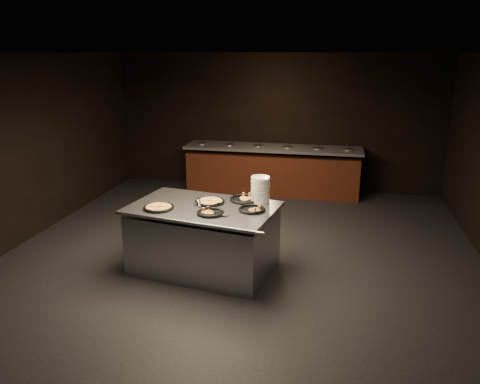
{
  "coord_description": "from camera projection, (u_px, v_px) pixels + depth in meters",
  "views": [
    {
      "loc": [
        1.3,
        -6.01,
        2.95
      ],
      "look_at": [
        -0.02,
        0.3,
        0.99
      ],
      "focal_mm": 35.0,
      "sensor_mm": 36.0,
      "label": 1
    }
  ],
  "objects": [
    {
      "name": "room",
      "position": [
        237.0,
        166.0,
        6.32
      ],
      "size": [
        7.02,
        8.02,
        2.92
      ],
      "color": "black",
      "rests_on": "ground"
    },
    {
      "name": "serving_counter",
      "position": [
        204.0,
        240.0,
        6.44
      ],
      "size": [
        2.11,
        1.55,
        0.93
      ],
      "rotation": [
        0.0,
        0.0,
        -0.17
      ],
      "color": "#AEB0B5",
      "rests_on": "ground"
    },
    {
      "name": "pan_veggie_slices",
      "position": [
        252.0,
        209.0,
        6.13
      ],
      "size": [
        0.36,
        0.36,
        0.04
      ],
      "rotation": [
        0.0,
        0.0,
        -0.93
      ],
      "color": "black",
      "rests_on": "serving_counter"
    },
    {
      "name": "salad_bar",
      "position": [
        272.0,
        173.0,
        9.94
      ],
      "size": [
        3.7,
        0.83,
        1.18
      ],
      "color": "#5B2915",
      "rests_on": "ground"
    },
    {
      "name": "pan_veggie_whole",
      "position": [
        159.0,
        207.0,
        6.2
      ],
      "size": [
        0.41,
        0.41,
        0.04
      ],
      "rotation": [
        0.0,
        0.0,
        0.15
      ],
      "color": "black",
      "rests_on": "serving_counter"
    },
    {
      "name": "pan_cheese_whole",
      "position": [
        210.0,
        201.0,
        6.44
      ],
      "size": [
        0.41,
        0.41,
        0.04
      ],
      "rotation": [
        0.0,
        0.0,
        0.3
      ],
      "color": "black",
      "rests_on": "serving_counter"
    },
    {
      "name": "pan_cheese_slices_a",
      "position": [
        244.0,
        199.0,
        6.54
      ],
      "size": [
        0.41,
        0.41,
        0.04
      ],
      "rotation": [
        0.0,
        0.0,
        1.08
      ],
      "color": "black",
      "rests_on": "serving_counter"
    },
    {
      "name": "pan_cheese_slices_b",
      "position": [
        210.0,
        213.0,
        6.0
      ],
      "size": [
        0.36,
        0.36,
        0.04
      ],
      "rotation": [
        0.0,
        0.0,
        2.1
      ],
      "color": "black",
      "rests_on": "serving_counter"
    },
    {
      "name": "server_left",
      "position": [
        199.0,
        202.0,
        6.26
      ],
      "size": [
        0.18,
        0.29,
        0.15
      ],
      "rotation": [
        0.0,
        0.0,
        2.08
      ],
      "color": "#AEB0B5",
      "rests_on": "serving_counter"
    },
    {
      "name": "plate_stack",
      "position": [
        260.0,
        190.0,
        6.43
      ],
      "size": [
        0.26,
        0.26,
        0.36
      ],
      "primitive_type": "cylinder",
      "color": "silver",
      "rests_on": "serving_counter"
    },
    {
      "name": "server_right",
      "position": [
        216.0,
        208.0,
        5.97
      ],
      "size": [
        0.33,
        0.17,
        0.16
      ],
      "rotation": [
        0.0,
        0.0,
        -0.35
      ],
      "color": "#AEB0B5",
      "rests_on": "serving_counter"
    }
  ]
}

